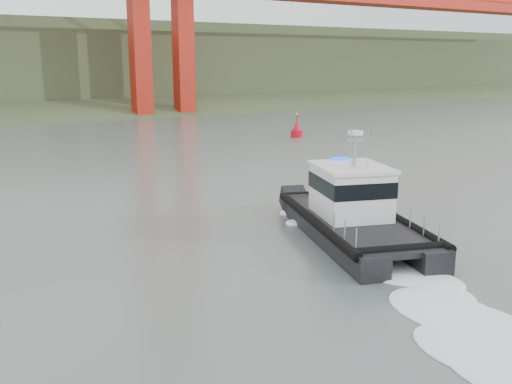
% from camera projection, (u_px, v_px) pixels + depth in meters
% --- Properties ---
extents(ground, '(400.00, 400.00, 0.00)m').
position_uv_depth(ground, '(343.00, 265.00, 27.21)').
color(ground, '#52615B').
rests_on(ground, ground).
extents(patrol_boat, '(8.30, 13.40, 6.12)m').
position_uv_depth(patrol_boat, '(353.00, 211.00, 31.12)').
color(patrol_boat, black).
rests_on(patrol_boat, ground).
extents(nav_buoy, '(1.54, 1.54, 3.22)m').
position_uv_depth(nav_buoy, '(297.00, 130.00, 72.59)').
color(nav_buoy, red).
rests_on(nav_buoy, ground).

